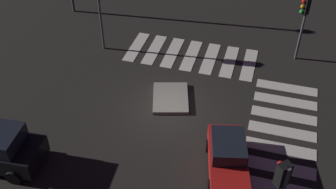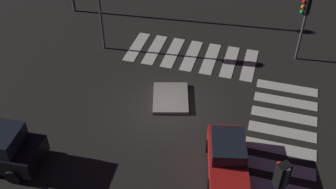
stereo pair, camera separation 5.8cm
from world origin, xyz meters
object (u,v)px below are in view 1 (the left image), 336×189
traffic_island (171,98)px  traffic_light_east (304,13)px  car_red (228,157)px  traffic_light_south (281,184)px

traffic_island → traffic_light_east: size_ratio=0.71×
car_red → traffic_light_east: size_ratio=0.98×
car_red → traffic_light_east: (9.37, -2.38, 2.23)m
traffic_light_south → traffic_island: bearing=-3.3°
traffic_island → traffic_light_south: 9.08m
car_red → traffic_light_east: 9.92m
traffic_light_south → traffic_light_east: 12.04m
traffic_island → traffic_light_south: traffic_light_south is taller
traffic_light_south → car_red: bearing=-6.7°
traffic_island → car_red: car_red is taller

